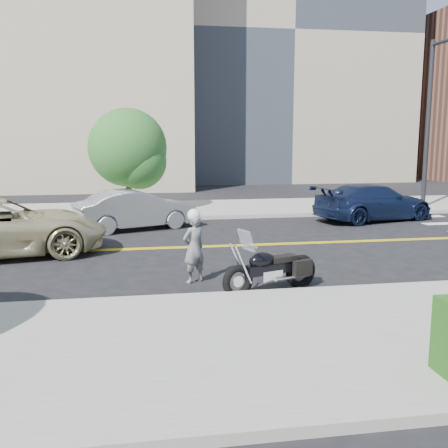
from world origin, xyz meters
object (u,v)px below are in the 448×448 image
at_px(motorcyclist, 194,246).
at_px(parked_car_silver, 136,210).
at_px(parked_car_blue, 374,202).
at_px(motorcycle, 271,259).

xyz_separation_m(motorcyclist, parked_car_silver, (-1.26, 7.01, -0.14)).
distance_m(parked_car_silver, parked_car_blue, 9.02).
bearing_deg(parked_car_blue, parked_car_silver, 78.38).
xyz_separation_m(motorcyclist, parked_car_blue, (7.75, 7.49, -0.12)).
bearing_deg(parked_car_silver, motorcyclist, 170.06).
bearing_deg(parked_car_silver, parked_car_blue, -107.09).
bearing_deg(motorcycle, motorcyclist, 129.86).
bearing_deg(motorcycle, parked_car_silver, 89.51).
relative_size(motorcycle, parked_car_silver, 0.53).
xyz_separation_m(motorcycle, parked_car_blue, (6.22, 8.38, 0.02)).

